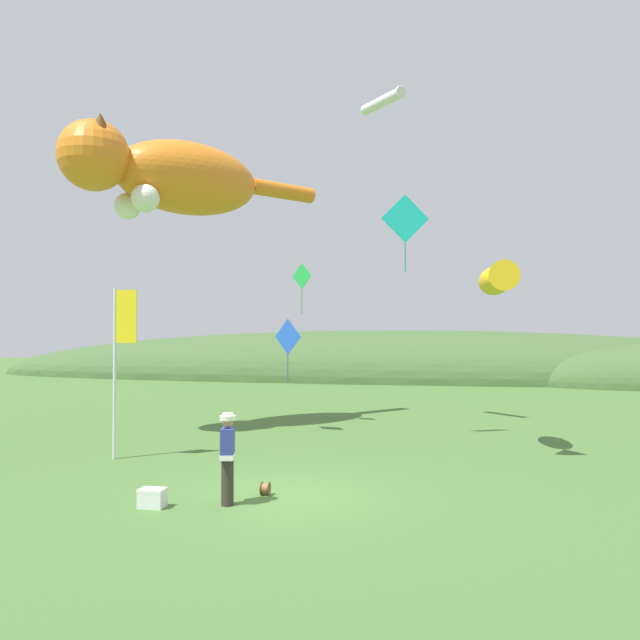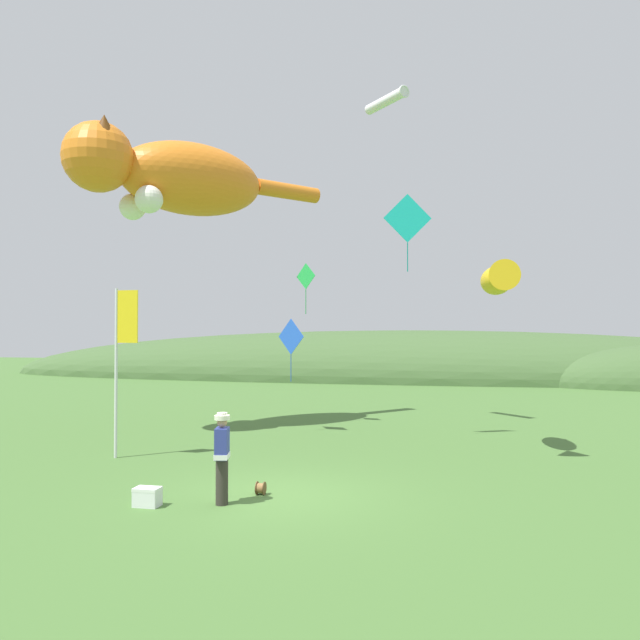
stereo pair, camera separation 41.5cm
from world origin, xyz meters
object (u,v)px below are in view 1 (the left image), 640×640
kite_tube_streamer (383,101)px  kite_diamond_blue (288,337)px  kite_giant_cat (169,176)px  festival_attendant (228,456)px  kite_diamond_teal (405,219)px  kite_diamond_green (302,277)px  kite_fish_windsock (496,280)px  kite_spool (265,489)px  festival_banner_pole (120,347)px  picnic_cooler (152,498)px

kite_tube_streamer → kite_diamond_blue: size_ratio=0.86×
kite_giant_cat → festival_attendant: bearing=-58.7°
festival_attendant → kite_diamond_teal: 10.27m
kite_diamond_green → kite_fish_windsock: bearing=-33.0°
festival_attendant → kite_fish_windsock: (5.57, 6.30, 3.83)m
kite_diamond_green → kite_giant_cat: bearing=-151.0°
kite_spool → kite_giant_cat: bearing=126.8°
kite_giant_cat → kite_diamond_blue: 6.82m
kite_diamond_teal → kite_diamond_blue: bearing=168.0°
festival_attendant → kite_tube_streamer: bearing=78.7°
kite_spool → kite_diamond_teal: bearing=70.5°
kite_fish_windsock → kite_diamond_blue: kite_fish_windsock is taller
festival_attendant → kite_diamond_blue: size_ratio=0.85×
festival_banner_pole → kite_diamond_green: (3.40, 6.82, 2.39)m
festival_banner_pole → kite_fish_windsock: bearing=15.1°
festival_attendant → kite_giant_cat: 12.28m
kite_giant_cat → kite_diamond_teal: kite_giant_cat is taller
picnic_cooler → festival_banner_pole: 5.70m
kite_giant_cat → kite_fish_windsock: size_ratio=2.57×
festival_attendant → kite_tube_streamer: kite_tube_streamer is taller
picnic_cooler → kite_diamond_teal: size_ratio=0.20×
festival_attendant → festival_banner_pole: size_ratio=0.39×
picnic_cooler → kite_diamond_teal: bearing=62.3°
picnic_cooler → kite_giant_cat: 12.59m
kite_fish_windsock → kite_diamond_green: kite_diamond_green is taller
kite_tube_streamer → kite_diamond_teal: kite_tube_streamer is taller
kite_spool → kite_fish_windsock: size_ratio=0.09×
picnic_cooler → kite_diamond_green: size_ratio=0.27×
kite_spool → kite_diamond_blue: bearing=100.5°
kite_giant_cat → kite_fish_windsock: (10.54, -1.89, -3.85)m
festival_banner_pole → kite_diamond_green: kite_diamond_green is taller
kite_giant_cat → kite_tube_streamer: (7.06, 2.27, 2.89)m
kite_fish_windsock → kite_tube_streamer: 8.65m
festival_attendant → kite_diamond_blue: 9.03m
kite_spool → festival_banner_pole: (-4.77, 2.78, 2.82)m
kite_giant_cat → kite_fish_windsock: 11.38m
festival_banner_pole → kite_tube_streamer: bearing=47.0°
kite_diamond_blue → festival_attendant: bearing=-83.8°
picnic_cooler → kite_tube_streamer: 16.08m
festival_banner_pole → kite_diamond_teal: kite_diamond_teal is taller
kite_giant_cat → kite_diamond_green: size_ratio=4.19×
kite_spool → kite_fish_windsock: kite_fish_windsock is taller
kite_spool → kite_giant_cat: size_ratio=0.03×
picnic_cooler → kite_giant_cat: (-3.62, 8.59, 8.46)m
kite_giant_cat → picnic_cooler: bearing=-67.2°
kite_diamond_blue → kite_diamond_teal: bearing=-12.0°
festival_attendant → picnic_cooler: bearing=-163.0°
picnic_cooler → festival_attendant: bearing=17.0°
kite_giant_cat → kite_tube_streamer: bearing=17.8°
kite_giant_cat → kite_diamond_blue: kite_giant_cat is taller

